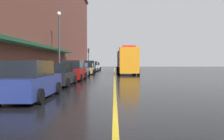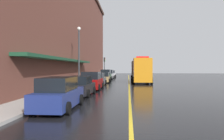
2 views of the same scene
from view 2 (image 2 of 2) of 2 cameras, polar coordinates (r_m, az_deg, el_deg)
ground_plane at (r=33.59m, az=4.32°, el=-3.24°), size 112.00×112.00×0.00m
sidewalk_left at (r=34.14m, az=-6.16°, el=-3.06°), size 2.40×70.00×0.15m
lane_center_stripe at (r=33.59m, az=4.32°, el=-3.23°), size 0.16×70.00×0.01m
brick_building_left at (r=35.23m, az=-15.87°, el=11.47°), size 10.22×64.00×17.80m
parked_car_0 at (r=12.64m, az=-13.26°, el=-5.99°), size 1.97×4.71×1.75m
parked_car_1 at (r=18.40m, az=-7.98°, el=-4.12°), size 2.02×4.22×1.59m
parked_car_2 at (r=23.33m, az=-5.21°, el=-2.85°), size 2.15×4.29×1.84m
parked_car_3 at (r=28.32m, az=-3.85°, el=-2.43°), size 2.16×4.34×1.61m
parked_car_4 at (r=34.18m, az=-2.18°, el=-1.95°), size 2.13×4.26×1.54m
parked_car_5 at (r=39.63m, az=-1.57°, el=-1.36°), size 2.01×4.76×1.92m
parked_car_6 at (r=44.96m, az=-0.75°, el=-1.18°), size 2.06×4.32×1.82m
parked_car_7 at (r=50.56m, az=-0.26°, el=-1.07°), size 2.15×4.31×1.63m
utility_truck at (r=33.94m, az=7.26°, el=-0.17°), size 2.91×8.69×3.78m
parking_meter_0 at (r=14.89m, az=-16.55°, el=-4.06°), size 0.14×0.18×1.33m
parking_meter_1 at (r=45.29m, az=-2.51°, el=-0.89°), size 0.14×0.18×1.33m
parking_meter_2 at (r=13.65m, az=-18.55°, el=-4.50°), size 0.14×0.18×1.33m
parking_meter_3 at (r=34.49m, az=-4.61°, el=-1.38°), size 0.14×0.18×1.33m
parking_meter_4 at (r=44.49m, az=-2.63°, el=-0.92°), size 0.14×0.18×1.33m
street_lamp_left at (r=27.13m, az=-8.35°, el=5.13°), size 0.44×0.44×6.94m
traffic_light_near at (r=49.03m, az=-1.93°, el=1.67°), size 0.38×0.36×4.30m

